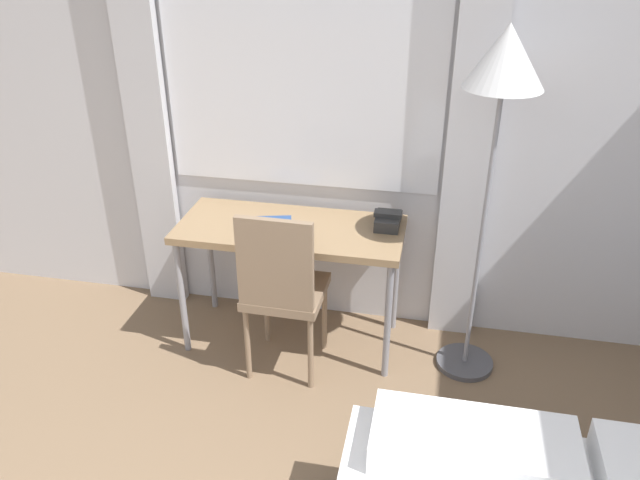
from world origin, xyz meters
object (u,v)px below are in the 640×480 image
desk (291,237)px  book (266,224)px  desk_chair (282,285)px  standing_lamp (502,89)px  telephone (388,220)px

desk → book: 0.15m
desk → desk_chair: desk_chair is taller
desk_chair → standing_lamp: 1.40m
desk → desk_chair: size_ratio=1.25×
standing_lamp → telephone: standing_lamp is taller
standing_lamp → book: bearing=179.0°
telephone → desk: bearing=-168.7°
desk → desk_chair: 0.32m
desk → standing_lamp: 1.32m
book → telephone: bearing=11.8°
desk → book: (-0.13, -0.03, 0.08)m
desk → telephone: (0.51, 0.10, 0.10)m
desk_chair → book: (-0.15, 0.26, 0.20)m
telephone → book: size_ratio=0.61×
desk_chair → telephone: bearing=40.4°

